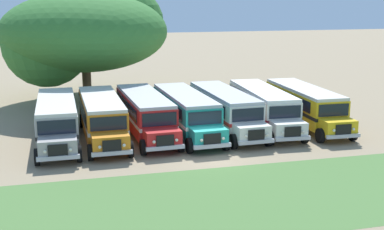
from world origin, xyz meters
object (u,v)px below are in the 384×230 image
Objects in this scene: parked_bus_slot_4 at (225,108)px; parked_bus_slot_2 at (145,112)px; parked_bus_slot_5 at (263,106)px; broad_shade_tree at (83,31)px; parked_bus_slot_6 at (305,104)px; parked_bus_slot_1 at (102,116)px; parked_bus_slot_3 at (186,111)px; parked_bus_slot_0 at (57,118)px.

parked_bus_slot_2 is at bearing -93.68° from parked_bus_slot_4.
broad_shade_tree reaches higher than parked_bus_slot_5.
parked_bus_slot_6 is at bearing 85.86° from parked_bus_slot_2.
parked_bus_slot_1 is 14.74m from broad_shade_tree.
parked_bus_slot_3 is 1.00× the size of parked_bus_slot_4.
parked_bus_slot_5 and parked_bus_slot_6 have the same top height.
parked_bus_slot_3 is (8.91, 0.04, 0.00)m from parked_bus_slot_0.
parked_bus_slot_3 is 16.08m from broad_shade_tree.
parked_bus_slot_1 is 1.00× the size of parked_bus_slot_3.
parked_bus_slot_6 is (3.30, -0.29, 0.00)m from parked_bus_slot_5.
parked_bus_slot_0 is 0.99× the size of parked_bus_slot_5.
parked_bus_slot_3 and parked_bus_slot_6 have the same top height.
parked_bus_slot_2 is 2.89m from parked_bus_slot_3.
parked_bus_slot_2 is 5.86m from parked_bus_slot_4.
parked_bus_slot_5 is (14.93, 0.36, 0.00)m from parked_bus_slot_0.
parked_bus_slot_6 is at bearing 90.03° from parked_bus_slot_0.
broad_shade_tree reaches higher than parked_bus_slot_2.
parked_bus_slot_1 is 8.91m from parked_bus_slot_4.
parked_bus_slot_6 is at bearing 87.95° from parked_bus_slot_5.
parked_bus_slot_3 is at bearing -84.04° from parked_bus_slot_5.
parked_bus_slot_0 is 0.66× the size of broad_shade_tree.
parked_bus_slot_0 is 6.05m from parked_bus_slot_2.
parked_bus_slot_0 is 2.98m from parked_bus_slot_1.
parked_bus_slot_0 is 1.00× the size of parked_bus_slot_1.
parked_bus_slot_4 is 17.32m from broad_shade_tree.
broad_shade_tree is at bearing -168.61° from parked_bus_slot_2.
parked_bus_slot_1 is 1.00× the size of parked_bus_slot_5.
parked_bus_slot_2 is 0.66× the size of broad_shade_tree.
parked_bus_slot_0 is 1.00× the size of parked_bus_slot_4.
parked_bus_slot_1 is at bearing -85.92° from parked_bus_slot_5.
parked_bus_slot_2 is 8.90m from parked_bus_slot_5.
broad_shade_tree reaches higher than parked_bus_slot_1.
parked_bus_slot_2 and parked_bus_slot_6 have the same top height.
parked_bus_slot_1 is 1.00× the size of parked_bus_slot_4.
broad_shade_tree is (-6.26, 14.00, 4.85)m from parked_bus_slot_3.
parked_bus_slot_0 is at bearing -90.82° from parked_bus_slot_4.
broad_shade_tree reaches higher than parked_bus_slot_3.
parked_bus_slot_0 is 18.23m from parked_bus_slot_6.
parked_bus_slot_4 is at bearing 91.13° from parked_bus_slot_3.
parked_bus_slot_4 and parked_bus_slot_6 have the same top height.
parked_bus_slot_4 is (11.89, 0.22, 0.00)m from parked_bus_slot_0.
parked_bus_slot_6 is 0.66× the size of broad_shade_tree.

